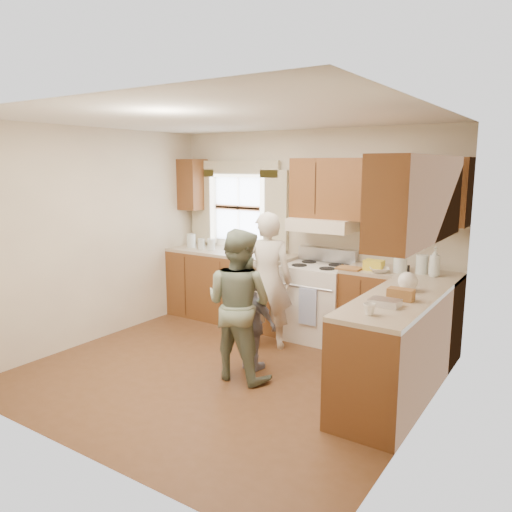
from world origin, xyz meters
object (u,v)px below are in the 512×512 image
Objects in this scene: stove at (317,301)px; woman_right at (239,304)px; woman_left at (267,281)px; child at (253,324)px.

woman_right is (-0.14, -1.44, 0.27)m from stove.
stove is 0.72× the size of woman_right.
stove is 1.47m from woman_right.
woman_left reaches higher than stove.
stove is 0.75m from woman_left.
woman_left reaches higher than woman_right.
woman_right is 0.34m from child.
woman_left is (-0.35, -0.59, 0.32)m from stove.
woman_left is 1.62× the size of child.
stove is 1.22m from child.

